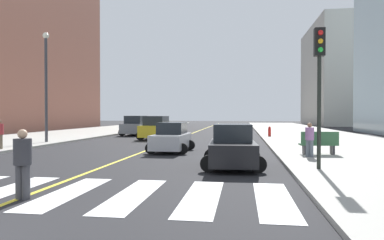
# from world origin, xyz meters

# --- Properties ---
(sidewalk_kerb_east) EXTENTS (10.00, 120.00, 0.15)m
(sidewalk_kerb_east) POSITION_xyz_m (12.20, 20.00, 0.07)
(sidewalk_kerb_east) COLOR #9E9B93
(sidewalk_kerb_east) RESTS_ON ground
(sidewalk_kerb_west) EXTENTS (10.00, 120.00, 0.15)m
(sidewalk_kerb_west) POSITION_xyz_m (-12.20, 20.00, 0.07)
(sidewalk_kerb_west) COLOR #9E9B93
(sidewalk_kerb_west) RESTS_ON ground
(crosswalk_paint) EXTENTS (13.50, 4.00, 0.01)m
(crosswalk_paint) POSITION_xyz_m (0.00, 4.00, 0.01)
(crosswalk_paint) COLOR silver
(crosswalk_paint) RESTS_ON ground
(lane_divider_paint) EXTENTS (0.16, 80.00, 0.01)m
(lane_divider_paint) POSITION_xyz_m (0.00, 40.00, 0.01)
(lane_divider_paint) COLOR yellow
(lane_divider_paint) RESTS_ON ground
(parking_garage_concrete) EXTENTS (18.00, 24.00, 20.22)m
(parking_garage_concrete) POSITION_xyz_m (28.49, 69.90, 10.11)
(parking_garage_concrete) COLOR #9E9B93
(parking_garage_concrete) RESTS_ON ground
(car_black_nearest) EXTENTS (2.52, 3.92, 1.72)m
(car_black_nearest) POSITION_xyz_m (5.13, 9.16, 0.80)
(car_black_nearest) COLOR black
(car_black_nearest) RESTS_ON ground
(car_gray_second) EXTENTS (2.89, 4.51, 1.98)m
(car_gray_second) POSITION_xyz_m (-5.09, 29.37, 0.93)
(car_gray_second) COLOR slate
(car_gray_second) RESTS_ON ground
(car_silver_third) EXTENTS (2.37, 3.74, 1.66)m
(car_silver_third) POSITION_xyz_m (1.58, 14.47, 0.78)
(car_silver_third) COLOR #B7B7BC
(car_silver_third) RESTS_ON ground
(car_yellow_fourth) EXTENTS (2.87, 4.50, 1.98)m
(car_yellow_fourth) POSITION_xyz_m (-1.68, 24.17, 0.92)
(car_yellow_fourth) COLOR gold
(car_yellow_fourth) RESTS_ON ground
(traffic_light_near_corner) EXTENTS (0.36, 0.41, 5.04)m
(traffic_light_near_corner) POSITION_xyz_m (8.25, 8.24, 3.68)
(traffic_light_near_corner) COLOR black
(traffic_light_near_corner) RESTS_ON sidewalk_kerb_east
(park_bench) EXTENTS (1.84, 0.70, 1.12)m
(park_bench) POSITION_xyz_m (9.24, 12.99, 0.69)
(park_bench) COLOR #33603D
(park_bench) RESTS_ON sidewalk_kerb_east
(pedestrian_crossing) EXTENTS (0.43, 0.43, 1.74)m
(pedestrian_crossing) POSITION_xyz_m (0.13, 3.17, 0.96)
(pedestrian_crossing) COLOR #38383D
(pedestrian_crossing) RESTS_ON ground
(pedestrian_waiting_east) EXTENTS (0.39, 0.39, 1.57)m
(pedestrian_waiting_east) POSITION_xyz_m (8.58, 11.82, 1.02)
(pedestrian_waiting_east) COLOR slate
(pedestrian_waiting_east) RESTS_ON sidewalk_kerb_east
(pedestrian_walking_west) EXTENTS (0.41, 0.41, 1.65)m
(pedestrian_walking_west) POSITION_xyz_m (-8.12, 13.25, 1.06)
(pedestrian_walking_west) COLOR brown
(pedestrian_walking_west) RESTS_ON sidewalk_kerb_west
(fire_hydrant) EXTENTS (0.26, 0.26, 0.89)m
(fire_hydrant) POSITION_xyz_m (7.97, 27.34, 0.58)
(fire_hydrant) COLOR red
(fire_hydrant) RESTS_ON sidewalk_kerb_east
(street_lamp) EXTENTS (0.44, 0.44, 7.79)m
(street_lamp) POSITION_xyz_m (-8.32, 18.35, 4.72)
(street_lamp) COLOR #38383D
(street_lamp) RESTS_ON sidewalk_kerb_west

